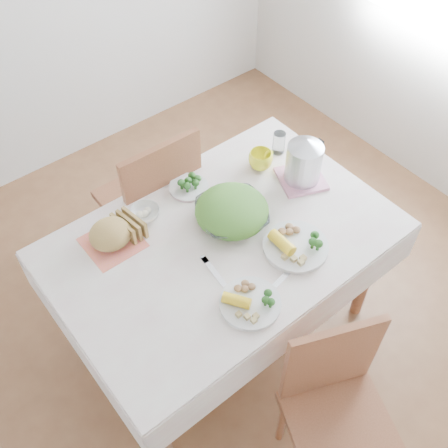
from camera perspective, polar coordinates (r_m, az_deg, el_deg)
floor at (r=2.94m, az=-0.06°, el=-10.93°), size 3.60×3.60×0.00m
dining_table at (r=2.62m, az=-0.07°, el=-6.84°), size 1.40×0.90×0.75m
tablecloth at (r=2.32m, az=-0.07°, el=-1.56°), size 1.50×1.00×0.01m
chair_near at (r=2.27m, az=12.70°, el=-20.53°), size 0.53×0.53×0.90m
chair_far at (r=2.89m, az=-8.27°, el=2.41°), size 0.46×0.46×1.00m
salad_bowl at (r=2.35m, az=0.86°, el=1.02°), size 0.40×0.40×0.08m
dinner_plate_left at (r=2.10m, az=2.85°, el=-8.61°), size 0.30×0.30×0.02m
dinner_plate_right at (r=2.29m, az=7.78°, el=-2.47°), size 0.37×0.37×0.02m
broccoli_plate at (r=2.52m, az=-3.87°, el=4.02°), size 0.24×0.24×0.02m
napkin at (r=2.34m, az=-12.03°, el=-1.98°), size 0.24×0.24×0.00m
bread_loaf at (r=2.30m, az=-12.25°, el=-1.10°), size 0.20×0.20×0.11m
fruit_bowl at (r=2.41m, az=-8.60°, el=1.19°), size 0.15×0.15×0.04m
yellow_mug at (r=2.60m, az=4.00°, el=6.97°), size 0.12×0.12×0.09m
glass_tumbler at (r=2.68m, az=6.01°, el=8.88°), size 0.07×0.07×0.12m
pink_tray at (r=2.58m, az=8.39°, el=4.89°), size 0.28×0.28×0.02m
electric_kettle at (r=2.50m, az=8.68°, el=6.74°), size 0.20×0.20×0.24m
fork_left at (r=2.19m, az=-0.90°, el=-5.45°), size 0.05×0.20×0.00m
fork_right at (r=2.31m, az=6.83°, el=-2.06°), size 0.04×0.17×0.00m
knife at (r=2.19m, az=6.22°, el=-6.05°), size 0.21×0.06×0.00m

